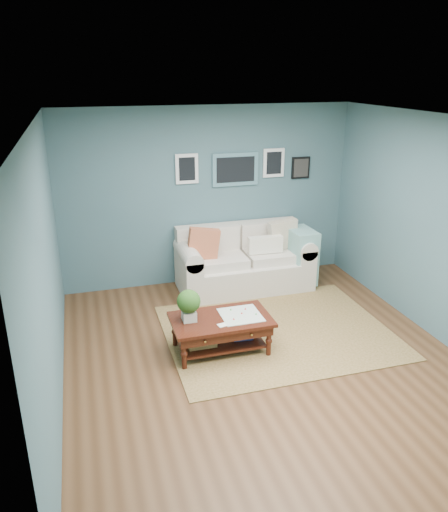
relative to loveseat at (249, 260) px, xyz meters
name	(u,v)px	position (x,y,z in m)	size (l,w,h in m)	color
room_shell	(266,248)	(-0.50, -1.97, 0.93)	(5.00, 5.02, 2.70)	brown
area_rug	(277,331)	(-0.12, -1.48, -0.42)	(2.82, 2.26, 0.01)	brown
loveseat	(249,260)	(0.00, 0.00, 0.00)	(2.05, 0.93, 1.05)	silver
coffee_table	(216,324)	(-1.00, -1.71, -0.07)	(1.17, 0.68, 0.82)	black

